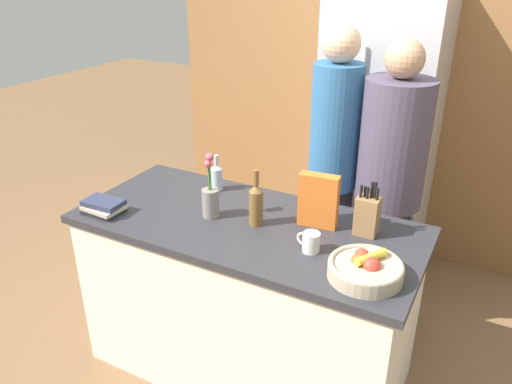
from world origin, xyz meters
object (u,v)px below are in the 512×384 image
object	(u,v)px
flower_vase	(210,197)
person_in_blue	(390,180)
book_stack	(104,206)
bottle_oil	(217,176)
bottle_vinegar	(256,204)
person_at_sink	(333,159)
refrigerator	(378,138)
cereal_box	(318,201)
coffee_mug	(310,242)
knife_block	(367,215)
fruit_bowl	(365,268)

from	to	relation	value
flower_vase	person_in_blue	xyz separation A→B (m)	(0.70, 0.73, -0.05)
book_stack	bottle_oil	xyz separation A→B (m)	(0.36, 0.50, 0.05)
bottle_vinegar	person_at_sink	size ratio (longest dim) A/B	0.16
refrigerator	bottle_vinegar	bearing A→B (deg)	-99.45
book_stack	person_at_sink	bearing A→B (deg)	48.83
person_in_blue	cereal_box	bearing A→B (deg)	-117.39
book_stack	coffee_mug	bearing A→B (deg)	7.99
cereal_box	person_at_sink	world-z (taller)	person_at_sink
flower_vase	coffee_mug	world-z (taller)	flower_vase
cereal_box	coffee_mug	bearing A→B (deg)	-75.53
cereal_box	bottle_oil	size ratio (longest dim) A/B	1.30
book_stack	person_at_sink	world-z (taller)	person_at_sink
cereal_box	person_at_sink	distance (m)	0.62
coffee_mug	person_at_sink	distance (m)	0.86
knife_block	cereal_box	xyz separation A→B (m)	(-0.23, -0.03, 0.03)
book_stack	person_at_sink	distance (m)	1.31
person_at_sink	knife_block	bearing A→B (deg)	-31.84
knife_block	flower_vase	size ratio (longest dim) A/B	0.79
cereal_box	coffee_mug	world-z (taller)	cereal_box
cereal_box	flower_vase	bearing A→B (deg)	-162.24
bottle_oil	fruit_bowl	bearing A→B (deg)	-23.98
knife_block	person_in_blue	bearing A→B (deg)	93.18
knife_block	coffee_mug	world-z (taller)	knife_block
flower_vase	bottle_vinegar	size ratio (longest dim) A/B	1.18
bottle_oil	bottle_vinegar	size ratio (longest dim) A/B	0.72
bottle_oil	person_in_blue	xyz separation A→B (m)	(0.84, 0.45, -0.03)
knife_block	cereal_box	world-z (taller)	same
flower_vase	bottle_oil	size ratio (longest dim) A/B	1.64
person_at_sink	coffee_mug	bearing A→B (deg)	-51.41
knife_block	coffee_mug	distance (m)	0.32
person_in_blue	book_stack	bearing A→B (deg)	-149.74
cereal_box	bottle_oil	world-z (taller)	cereal_box
fruit_bowl	book_stack	xyz separation A→B (m)	(-1.34, -0.07, -0.01)
flower_vase	bottle_oil	xyz separation A→B (m)	(-0.14, 0.28, -0.03)
bottle_vinegar	person_in_blue	bearing A→B (deg)	56.42
coffee_mug	person_at_sink	size ratio (longest dim) A/B	0.06
bottle_vinegar	person_at_sink	bearing A→B (deg)	80.67
refrigerator	coffee_mug	distance (m)	1.45
bottle_vinegar	person_at_sink	world-z (taller)	person_at_sink
flower_vase	knife_block	bearing A→B (deg)	14.78
flower_vase	bottle_vinegar	xyz separation A→B (m)	(0.24, 0.03, 0.00)
coffee_mug	bottle_oil	distance (m)	0.79
knife_block	book_stack	world-z (taller)	knife_block
flower_vase	fruit_bowl	bearing A→B (deg)	-10.30
refrigerator	flower_vase	xyz separation A→B (m)	(-0.46, -1.37, 0.04)
knife_block	book_stack	size ratio (longest dim) A/B	1.28
cereal_box	person_at_sink	xyz separation A→B (m)	(-0.14, 0.60, -0.02)
refrigerator	person_in_blue	bearing A→B (deg)	-69.25
refrigerator	book_stack	xyz separation A→B (m)	(-0.96, -1.59, -0.04)
bottle_vinegar	fruit_bowl	bearing A→B (deg)	-16.90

